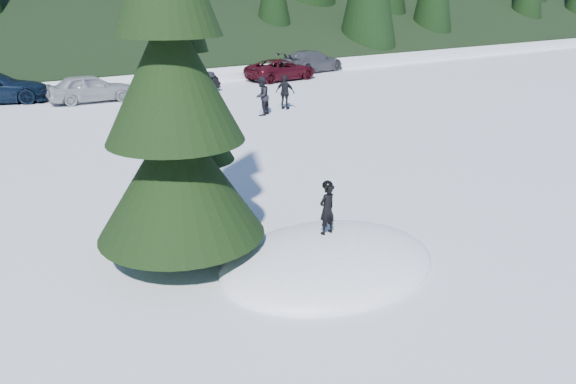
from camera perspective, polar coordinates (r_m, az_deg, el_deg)
ground at (r=11.04m, az=4.08°, el=-7.32°), size 200.00×200.00×0.00m
snow_mound at (r=11.04m, az=4.08°, el=-7.32°), size 4.48×3.52×0.96m
spruce_tall at (r=10.37m, az=-11.61°, el=9.94°), size 3.20×3.20×8.60m
spruce_short at (r=12.27m, az=-9.62°, el=5.73°), size 2.20×2.20×5.37m
child_skier at (r=11.00m, az=3.98°, el=-1.74°), size 0.40×0.28×1.03m
adult_0 at (r=24.22m, az=-2.69°, el=9.70°), size 1.00×0.95×1.63m
adult_1 at (r=25.47m, az=-0.29°, el=10.09°), size 0.79×0.96×1.53m
adult_2 at (r=26.36m, az=-7.87°, el=10.31°), size 0.99×1.19×1.60m
car_4 at (r=28.81m, az=-19.43°, el=9.93°), size 4.07×1.93×1.35m
car_5 at (r=30.38m, az=-10.97°, el=11.12°), size 4.15×1.70×1.34m
car_6 at (r=34.33m, az=-0.70°, el=12.34°), size 4.60×2.38×1.24m
car_7 at (r=37.85m, az=2.39°, el=13.13°), size 5.10×2.76×1.40m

